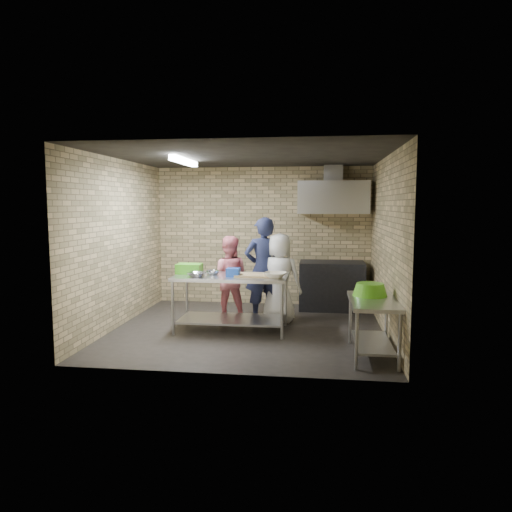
% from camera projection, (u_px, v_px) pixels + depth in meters
% --- Properties ---
extents(floor, '(4.20, 4.20, 0.00)m').
position_uv_depth(floor, '(248.00, 329.00, 7.48)').
color(floor, black).
rests_on(floor, ground).
extents(ceiling, '(4.20, 4.20, 0.00)m').
position_uv_depth(ceiling, '(248.00, 156.00, 7.18)').
color(ceiling, black).
rests_on(ceiling, ground).
extents(back_wall, '(4.20, 0.06, 2.70)m').
position_uv_depth(back_wall, '(263.00, 236.00, 9.30)').
color(back_wall, tan).
rests_on(back_wall, ground).
extents(front_wall, '(4.20, 0.06, 2.70)m').
position_uv_depth(front_wall, '(222.00, 259.00, 5.36)').
color(front_wall, tan).
rests_on(front_wall, ground).
extents(left_wall, '(0.06, 4.00, 2.70)m').
position_uv_depth(left_wall, '(119.00, 243.00, 7.60)').
color(left_wall, tan).
rests_on(left_wall, ground).
extents(right_wall, '(0.06, 4.00, 2.70)m').
position_uv_depth(right_wall, '(387.00, 246.00, 7.06)').
color(right_wall, tan).
rests_on(right_wall, ground).
extents(prep_table, '(1.75, 0.87, 0.87)m').
position_uv_depth(prep_table, '(231.00, 303.00, 7.37)').
color(prep_table, silver).
rests_on(prep_table, floor).
extents(side_counter, '(0.60, 1.20, 0.75)m').
position_uv_depth(side_counter, '(373.00, 328.00, 6.12)').
color(side_counter, silver).
rests_on(side_counter, floor).
extents(stove, '(1.20, 0.70, 0.90)m').
position_uv_depth(stove, '(332.00, 286.00, 8.88)').
color(stove, black).
rests_on(stove, floor).
extents(range_hood, '(1.30, 0.60, 0.60)m').
position_uv_depth(range_hood, '(333.00, 197.00, 8.75)').
color(range_hood, silver).
rests_on(range_hood, back_wall).
extents(hood_duct, '(0.35, 0.30, 0.30)m').
position_uv_depth(hood_duct, '(333.00, 173.00, 8.85)').
color(hood_duct, '#A5A8AD').
rests_on(hood_duct, back_wall).
extents(wall_shelf, '(0.80, 0.20, 0.04)m').
position_uv_depth(wall_shelf, '(349.00, 207.00, 8.92)').
color(wall_shelf, '#3F2B19').
rests_on(wall_shelf, back_wall).
extents(fluorescent_fixture, '(0.10, 1.25, 0.08)m').
position_uv_depth(fluorescent_fixture, '(184.00, 161.00, 7.32)').
color(fluorescent_fixture, white).
rests_on(fluorescent_fixture, ceiling).
extents(green_crate, '(0.39, 0.29, 0.16)m').
position_uv_depth(green_crate, '(189.00, 269.00, 7.52)').
color(green_crate, green).
rests_on(green_crate, prep_table).
extents(blue_tub, '(0.19, 0.19, 0.13)m').
position_uv_depth(blue_tub, '(233.00, 272.00, 7.21)').
color(blue_tub, blue).
rests_on(blue_tub, prep_table).
extents(cutting_board, '(0.53, 0.41, 0.03)m').
position_uv_depth(cutting_board, '(253.00, 275.00, 7.26)').
color(cutting_board, tan).
rests_on(cutting_board, prep_table).
extents(mixing_bowl_a, '(0.32, 0.32, 0.07)m').
position_uv_depth(mixing_bowl_a, '(196.00, 274.00, 7.19)').
color(mixing_bowl_a, '#ABACB2').
rests_on(mixing_bowl_a, prep_table).
extents(mixing_bowl_b, '(0.25, 0.25, 0.07)m').
position_uv_depth(mixing_bowl_b, '(213.00, 272.00, 7.41)').
color(mixing_bowl_b, silver).
rests_on(mixing_bowl_b, prep_table).
extents(ceramic_bowl, '(0.40, 0.40, 0.08)m').
position_uv_depth(ceramic_bowl, '(275.00, 275.00, 7.08)').
color(ceramic_bowl, beige).
rests_on(ceramic_bowl, prep_table).
extents(green_basin, '(0.46, 0.46, 0.17)m').
position_uv_depth(green_basin, '(370.00, 289.00, 6.32)').
color(green_basin, '#59C626').
rests_on(green_basin, side_counter).
extents(bottle_red, '(0.07, 0.07, 0.18)m').
position_uv_depth(bottle_red, '(335.00, 201.00, 8.94)').
color(bottle_red, '#B22619').
rests_on(bottle_red, wall_shelf).
extents(bottle_green, '(0.06, 0.06, 0.15)m').
position_uv_depth(bottle_green, '(357.00, 202.00, 8.89)').
color(bottle_green, green).
rests_on(bottle_green, wall_shelf).
extents(man_navy, '(0.75, 0.63, 1.76)m').
position_uv_depth(man_navy, '(263.00, 269.00, 7.95)').
color(man_navy, black).
rests_on(man_navy, floor).
extents(woman_pink, '(0.72, 0.58, 1.44)m').
position_uv_depth(woman_pink, '(229.00, 278.00, 8.09)').
color(woman_pink, pink).
rests_on(woman_pink, floor).
extents(woman_white, '(0.82, 0.63, 1.50)m').
position_uv_depth(woman_white, '(280.00, 278.00, 7.91)').
color(woman_white, silver).
rests_on(woman_white, floor).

